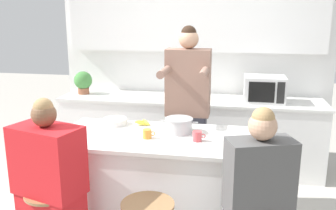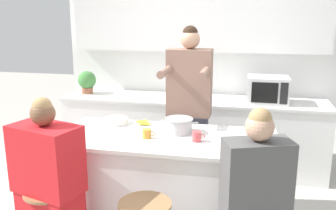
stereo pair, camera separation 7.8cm
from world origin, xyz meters
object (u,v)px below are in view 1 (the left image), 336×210
person_cooking (188,120)px  microwave (264,89)px  coffee_cup_near (147,134)px  banana_bunch (143,123)px  cooking_pot (179,125)px  fruit_bowl (61,137)px  person_wrapped_blanket (51,196)px  coffee_cup_far (197,136)px  kitchen_island (166,187)px  potted_plant (83,82)px

person_cooking → microwave: 1.22m
coffee_cup_near → banana_bunch: bearing=110.2°
cooking_pot → microwave: 1.62m
fruit_bowl → coffee_cup_near: 0.69m
person_wrapped_blanket → coffee_cup_far: size_ratio=13.09×
kitchen_island → fruit_bowl: (-0.81, -0.27, 0.50)m
coffee_cup_near → potted_plant: size_ratio=0.36×
coffee_cup_near → potted_plant: (-1.25, 1.65, 0.09)m
banana_bunch → person_cooking: bearing=42.4°
kitchen_island → cooking_pot: bearing=52.9°
coffee_cup_far → microwave: 1.72m
person_cooking → microwave: person_cooking is taller
person_cooking → fruit_bowl: (-0.91, -0.89, 0.07)m
coffee_cup_near → person_wrapped_blanket: bearing=-135.5°
person_cooking → microwave: (0.79, 0.92, 0.15)m
person_cooking → coffee_cup_far: size_ratio=17.31×
person_cooking → potted_plant: person_cooking is taller
banana_bunch → microwave: 1.71m
fruit_bowl → microwave: microwave is taller
fruit_bowl → coffee_cup_near: bearing=16.6°
coffee_cup_near → kitchen_island: bearing=27.7°
person_cooking → microwave: bearing=49.8°
microwave → potted_plant: bearing=178.8°
kitchen_island → microwave: 1.86m
fruit_bowl → potted_plant: 1.95m
kitchen_island → fruit_bowl: size_ratio=10.46×
coffee_cup_far → kitchen_island: bearing=165.3°
cooking_pot → fruit_bowl: (-0.90, -0.39, -0.02)m
kitchen_island → fruit_bowl: bearing=-161.3°
coffee_cup_near → coffee_cup_far: 0.41m
fruit_bowl → potted_plant: bearing=107.7°
person_wrapped_blanket → potted_plant: person_wrapped_blanket is taller
cooking_pot → coffee_cup_near: cooking_pot is taller
fruit_bowl → coffee_cup_near: (0.66, 0.20, -0.00)m
fruit_bowl → microwave: (1.69, 1.80, 0.09)m
cooking_pot → coffee_cup_near: (-0.23, -0.19, -0.03)m
coffee_cup_far → microwave: (0.62, 1.60, 0.09)m
kitchen_island → coffee_cup_far: size_ratio=17.46×
fruit_bowl → coffee_cup_far: size_ratio=1.67×
person_wrapped_blanket → fruit_bowl: 0.50m
person_cooking → fruit_bowl: bearing=-135.1°
fruit_bowl → coffee_cup_far: coffee_cup_far is taller
kitchen_island → banana_bunch: 0.62m
coffee_cup_far → cooking_pot: bearing=133.6°
person_wrapped_blanket → cooking_pot: size_ratio=4.21×
person_cooking → person_wrapped_blanket: size_ratio=1.32×
kitchen_island → coffee_cup_near: bearing=-152.3°
person_cooking → fruit_bowl: size_ratio=10.37×
person_cooking → banana_bunch: person_cooking is taller
person_wrapped_blanket → microwave: bearing=70.2°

